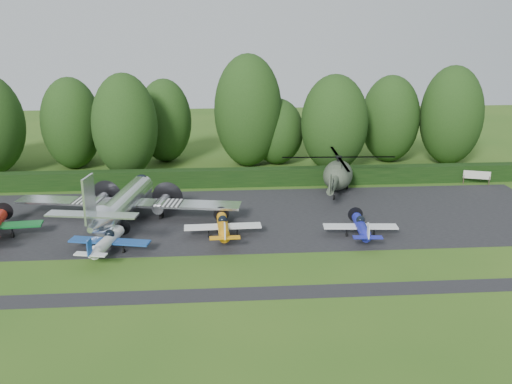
{
  "coord_description": "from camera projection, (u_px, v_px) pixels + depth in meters",
  "views": [
    {
      "loc": [
        1.49,
        -42.05,
        18.56
      ],
      "look_at": [
        5.46,
        10.21,
        2.5
      ],
      "focal_mm": 40.0,
      "sensor_mm": 36.0,
      "label": 1
    }
  ],
  "objects": [
    {
      "name": "helicopter",
      "position": [
        338.0,
        173.0,
        63.01
      ],
      "size": [
        12.45,
        14.58,
        4.01
      ],
      "rotation": [
        0.0,
        0.0,
        0.31
      ],
      "color": "#3A4333",
      "rests_on": "ground"
    },
    {
      "name": "tree_10",
      "position": [
        71.0,
        124.0,
        71.77
      ],
      "size": [
        7.42,
        7.42,
        11.61
      ],
      "color": "black",
      "rests_on": "ground"
    },
    {
      "name": "apron",
      "position": [
        200.0,
        219.0,
        54.95
      ],
      "size": [
        70.0,
        18.0,
        0.01
      ],
      "primitive_type": "cube",
      "color": "black",
      "rests_on": "ground"
    },
    {
      "name": "taxiway_verge",
      "position": [
        196.0,
        296.0,
        39.7
      ],
      "size": [
        70.0,
        2.0,
        0.0
      ],
      "primitive_type": "cube",
      "color": "black",
      "rests_on": "ground"
    },
    {
      "name": "light_plane_blue",
      "position": [
        361.0,
        226.0,
        49.92
      ],
      "size": [
        6.52,
        6.86,
        2.51
      ],
      "rotation": [
        0.0,
        0.0,
        0.08
      ],
      "color": "#1A1F9F",
      "rests_on": "ground"
    },
    {
      "name": "ground",
      "position": [
        198.0,
        261.0,
        45.42
      ],
      "size": [
        160.0,
        160.0,
        0.0
      ],
      "primitive_type": "plane",
      "color": "#2B5417",
      "rests_on": "ground"
    },
    {
      "name": "tree_7",
      "position": [
        390.0,
        119.0,
        75.36
      ],
      "size": [
        7.69,
        7.69,
        11.5
      ],
      "color": "black",
      "rests_on": "ground"
    },
    {
      "name": "tree_3",
      "position": [
        165.0,
        121.0,
        75.37
      ],
      "size": [
        7.07,
        7.07,
        11.04
      ],
      "color": "black",
      "rests_on": "ground"
    },
    {
      "name": "hedgerow",
      "position": [
        202.0,
        186.0,
        65.44
      ],
      "size": [
        90.0,
        1.6,
        2.0
      ],
      "primitive_type": "cube",
      "color": "black",
      "rests_on": "ground"
    },
    {
      "name": "transport_plane",
      "position": [
        124.0,
        203.0,
        53.27
      ],
      "size": [
        21.71,
        16.65,
        6.96
      ],
      "rotation": [
        0.0,
        0.0,
        0.17
      ],
      "color": "silver",
      "rests_on": "ground"
    },
    {
      "name": "tree_8",
      "position": [
        451.0,
        116.0,
        73.81
      ],
      "size": [
        8.03,
        8.03,
        12.86
      ],
      "color": "black",
      "rests_on": "ground"
    },
    {
      "name": "tree_0",
      "position": [
        125.0,
        126.0,
        67.98
      ],
      "size": [
        7.81,
        7.81,
        12.48
      ],
      "color": "black",
      "rests_on": "ground"
    },
    {
      "name": "sign_board",
      "position": [
        477.0,
        176.0,
        65.69
      ],
      "size": [
        2.97,
        0.11,
        1.67
      ],
      "rotation": [
        0.0,
        0.0,
        0.33
      ],
      "color": "#3F3326",
      "rests_on": "ground"
    },
    {
      "name": "tree_2",
      "position": [
        78.0,
        123.0,
        75.74
      ],
      "size": [
        5.65,
        5.65,
        10.43
      ],
      "color": "black",
      "rests_on": "ground"
    },
    {
      "name": "light_plane_orange",
      "position": [
        223.0,
        226.0,
        49.8
      ],
      "size": [
        6.78,
        7.13,
        2.6
      ],
      "rotation": [
        0.0,
        0.0,
        -0.03
      ],
      "color": "orange",
      "rests_on": "ground"
    },
    {
      "name": "tree_9",
      "position": [
        334.0,
        123.0,
        70.54
      ],
      "size": [
        8.29,
        8.29,
        12.09
      ],
      "color": "black",
      "rests_on": "ground"
    },
    {
      "name": "tree_5",
      "position": [
        277.0,
        131.0,
        74.55
      ],
      "size": [
        6.89,
        6.89,
        8.63
      ],
      "color": "black",
      "rests_on": "ground"
    },
    {
      "name": "tree_6",
      "position": [
        248.0,
        111.0,
        72.68
      ],
      "size": [
        8.65,
        8.65,
        14.38
      ],
      "color": "black",
      "rests_on": "ground"
    },
    {
      "name": "light_plane_white",
      "position": [
        107.0,
        241.0,
        46.51
      ],
      "size": [
        6.74,
        7.08,
        2.59
      ],
      "rotation": [
        0.0,
        0.0,
        0.22
      ],
      "color": "silver",
      "rests_on": "ground"
    }
  ]
}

